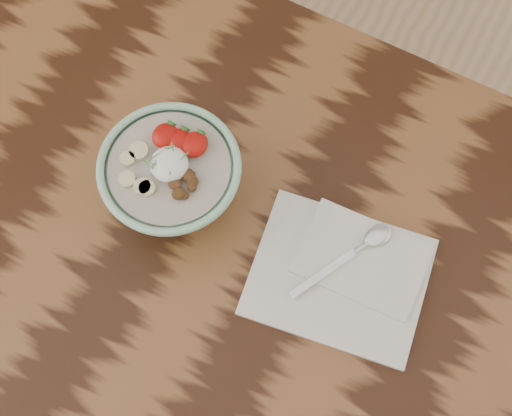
% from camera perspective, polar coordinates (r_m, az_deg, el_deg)
% --- Properties ---
extents(table, '(1.60, 0.90, 0.75)m').
position_cam_1_polar(table, '(1.07, 1.16, -8.48)').
color(table, black).
rests_on(table, ground).
extents(breakfast_bowl, '(0.19, 0.19, 0.13)m').
position_cam_1_polar(breakfast_bowl, '(0.97, -6.71, 2.38)').
color(breakfast_bowl, '#93C6A1').
rests_on(breakfast_bowl, table).
extents(napkin, '(0.26, 0.22, 0.01)m').
position_cam_1_polar(napkin, '(0.99, 7.03, -5.18)').
color(napkin, silver).
rests_on(napkin, table).
extents(spoon, '(0.10, 0.16, 0.01)m').
position_cam_1_polar(spoon, '(0.99, 8.67, -2.93)').
color(spoon, silver).
rests_on(spoon, napkin).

